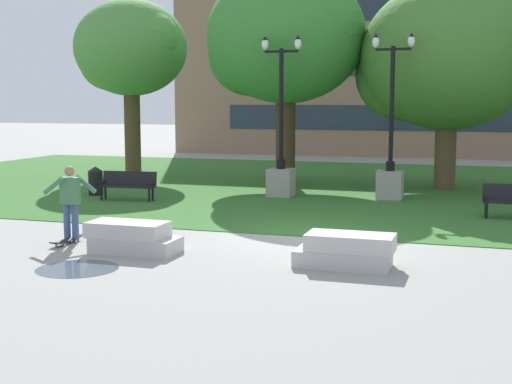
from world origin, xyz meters
TOP-DOWN VIEW (x-y plane):
  - ground_plane at (0.00, 0.00)m, footprint 140.00×140.00m
  - grass_lawn at (0.00, 10.00)m, footprint 40.00×20.00m
  - concrete_block_center at (-3.15, -2.73)m, footprint 1.91×0.90m
  - concrete_block_left at (1.35, -2.65)m, footprint 1.87×0.90m
  - person_skateboarder at (-4.97, -2.16)m, footprint 1.02×0.63m
  - skateboard at (-4.94, -2.42)m, footprint 0.26×1.02m
  - puddle at (-3.45, -4.37)m, footprint 1.55×1.55m
  - park_bench_near_right at (-6.93, 4.22)m, footprint 1.84×0.71m
  - lamp_post_right at (0.93, 7.04)m, footprint 1.32×0.80m
  - lamp_post_left at (-2.58, 6.61)m, footprint 1.32×0.80m
  - tree_far_left at (2.37, 10.41)m, footprint 6.46×6.15m
  - tree_near_right at (-10.40, 11.10)m, footprint 4.90×4.66m
  - tree_far_right at (-3.41, 9.91)m, footprint 6.13×5.84m
  - trash_bin at (-8.52, 4.93)m, footprint 0.49×0.49m
  - building_facade_distant at (0.01, 24.50)m, footprint 28.44×1.03m

SIDE VIEW (x-z plane):
  - ground_plane at x=0.00m, z-range 0.00..0.00m
  - puddle at x=-3.45m, z-range 0.00..0.01m
  - grass_lawn at x=0.00m, z-range 0.00..0.02m
  - skateboard at x=-4.94m, z-range 0.02..0.15m
  - concrete_block_center at x=-3.15m, z-range -0.01..0.63m
  - concrete_block_left at x=1.35m, z-range -0.01..0.63m
  - trash_bin at x=-8.52m, z-range 0.02..0.98m
  - park_bench_near_right at x=-6.93m, z-range 0.09..0.99m
  - person_skateboarder at x=-4.97m, z-range 0.12..1.83m
  - lamp_post_left at x=-2.58m, z-range -1.53..3.67m
  - lamp_post_right at x=0.93m, z-range -1.54..3.69m
  - tree_far_left at x=2.37m, z-range 0.99..8.29m
  - tree_near_right at x=-10.40m, z-range 1.59..8.87m
  - tree_far_right at x=-3.41m, z-range 1.44..9.42m
  - building_facade_distant at x=0.01m, z-range -0.01..12.47m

